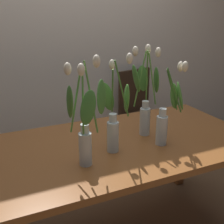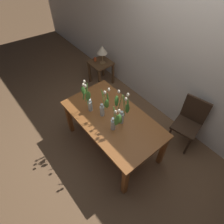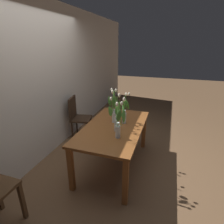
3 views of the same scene
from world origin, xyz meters
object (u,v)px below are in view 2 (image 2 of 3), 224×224
(tulip_vase_1, at_px, (104,107))
(tulip_vase_2, at_px, (115,122))
(tulip_vase_3, at_px, (122,112))
(table_lamp, at_px, (102,50))
(pillar_candle, at_px, (95,59))
(side_table, at_px, (101,67))
(tulip_vase_0, at_px, (88,100))
(dining_table, at_px, (113,122))
(dining_chair, at_px, (189,120))

(tulip_vase_1, xyz_separation_m, tulip_vase_2, (0.32, -0.06, -0.01))
(tulip_vase_3, xyz_separation_m, table_lamp, (-1.61, 0.86, -0.11))
(tulip_vase_3, distance_m, pillar_candle, 1.97)
(side_table, relative_size, pillar_candle, 7.33)
(tulip_vase_0, relative_size, tulip_vase_1, 1.04)
(pillar_candle, bearing_deg, tulip_vase_2, -27.87)
(tulip_vase_0, xyz_separation_m, tulip_vase_2, (0.54, 0.06, -0.05))
(tulip_vase_2, distance_m, side_table, 2.04)
(tulip_vase_0, height_order, tulip_vase_1, tulip_vase_0)
(dining_table, bearing_deg, tulip_vase_1, -152.84)
(tulip_vase_2, distance_m, table_lamp, 1.95)
(dining_table, distance_m, tulip_vase_3, 0.35)
(table_lamp, bearing_deg, dining_table, -32.05)
(table_lamp, bearing_deg, pillar_candle, -153.80)
(dining_chair, bearing_deg, tulip_vase_2, -113.23)
(dining_table, relative_size, tulip_vase_3, 2.77)
(tulip_vase_3, bearing_deg, tulip_vase_2, -75.36)
(tulip_vase_0, distance_m, tulip_vase_2, 0.55)
(dining_table, bearing_deg, table_lamp, 147.95)
(tulip_vase_2, xyz_separation_m, side_table, (-1.70, 1.02, -0.48))
(pillar_candle, bearing_deg, dining_chair, 5.29)
(tulip_vase_0, bearing_deg, tulip_vase_1, 29.07)
(tulip_vase_0, bearing_deg, dining_chair, 49.89)
(table_lamp, bearing_deg, dining_chair, 3.57)
(table_lamp, relative_size, pillar_candle, 5.31)
(tulip_vase_0, distance_m, dining_chair, 1.68)
(tulip_vase_2, relative_size, tulip_vase_3, 0.88)
(dining_chair, xyz_separation_m, side_table, (-2.20, -0.15, -0.09))
(tulip_vase_3, xyz_separation_m, pillar_candle, (-1.77, 0.78, -0.38))
(side_table, relative_size, table_lamp, 1.38)
(dining_table, distance_m, tulip_vase_0, 0.51)
(tulip_vase_3, relative_size, side_table, 1.05)
(dining_table, height_order, pillar_candle, dining_table)
(dining_table, relative_size, tulip_vase_2, 3.15)
(tulip_vase_1, distance_m, tulip_vase_2, 0.33)
(tulip_vase_2, xyz_separation_m, table_lamp, (-1.65, 1.04, -0.06))
(dining_chair, bearing_deg, table_lamp, -176.43)
(tulip_vase_3, height_order, pillar_candle, tulip_vase_3)
(tulip_vase_0, height_order, tulip_vase_2, tulip_vase_0)
(tulip_vase_2, distance_m, dining_chair, 1.34)
(dining_table, bearing_deg, tulip_vase_3, 20.87)
(dining_table, relative_size, tulip_vase_1, 2.84)
(tulip_vase_1, relative_size, side_table, 1.02)
(tulip_vase_2, bearing_deg, pillar_candle, 152.13)
(tulip_vase_0, relative_size, dining_chair, 0.63)
(table_lamp, bearing_deg, tulip_vase_3, -28.19)
(dining_table, xyz_separation_m, dining_chair, (0.70, 1.05, -0.12))
(tulip_vase_0, relative_size, table_lamp, 1.47)
(tulip_vase_1, bearing_deg, pillar_candle, 148.88)
(tulip_vase_3, bearing_deg, tulip_vase_0, -153.73)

